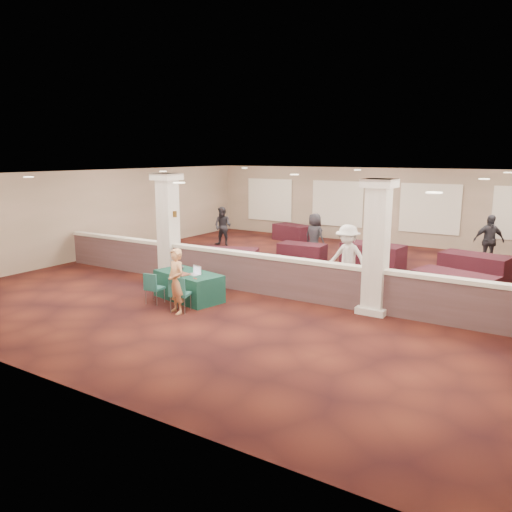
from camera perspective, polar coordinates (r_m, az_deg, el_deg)
The scene contains 32 objects.
ground at distance 14.93m, azimuth 4.22°, elevation -3.04°, with size 16.00×16.00×0.00m, color #4C1C13.
wall_back at distance 21.96m, azimuth 14.16°, elevation 5.57°, with size 16.00×0.04×3.20m, color #86755D.
wall_front at distance 8.53m, azimuth -21.74°, elevation -3.89°, with size 16.00×0.04×3.20m, color #86755D.
wall_left at distance 19.62m, azimuth -16.89°, elevation 4.75°, with size 0.04×16.00×3.20m, color #86755D.
ceiling at distance 14.46m, azimuth 4.41°, elevation 9.33°, with size 16.00×16.00×0.02m, color silver.
partition_wall at distance 13.52m, azimuth 1.27°, elevation -2.07°, with size 15.60×0.28×1.10m.
column_left at distance 15.38m, azimuth -10.00°, elevation 3.47°, with size 0.72×0.72×3.20m.
column_right at distance 12.08m, azimuth 13.61°, elevation 1.14°, with size 0.72×0.72×3.20m.
sconce_left at distance 15.52m, azimuth -10.82°, elevation 4.86°, with size 0.12×0.12×0.18m.
sconce_right at distance 15.15m, azimuth -9.26°, elevation 4.76°, with size 0.12×0.12×0.18m.
near_table at distance 13.23m, azimuth -7.70°, elevation -3.41°, with size 1.87×0.93×0.72m, color #103B2B.
conf_chair_main at distance 12.13m, azimuth -8.81°, elevation -4.03°, with size 0.55×0.55×0.88m.
conf_chair_side at distance 12.93m, azimuth -11.71°, elevation -3.35°, with size 0.45×0.46×0.81m.
woman at distance 12.03m, azimuth -9.13°, elevation -2.86°, with size 0.57×0.38×1.58m, color tan.
far_table_front_left at distance 16.37m, azimuth -3.02°, elevation -0.41°, with size 1.79×0.90×0.73m, color black.
far_table_front_center at distance 17.73m, azimuth 5.28°, elevation 0.37°, with size 1.63×0.81×0.66m, color black.
far_table_front_right at distance 13.70m, azimuth 21.70°, elevation -3.45°, with size 1.97×0.99×0.80m, color black.
far_table_back_left at distance 22.07m, azimuth 4.23°, elevation 2.66°, with size 1.75×0.88×0.71m, color black.
far_table_back_center at distance 17.20m, azimuth 13.20°, elevation 0.02°, with size 2.00×1.00×0.81m, color black.
far_table_back_right at distance 16.50m, azimuth 23.71°, elevation -1.18°, with size 1.95×0.98×0.79m, color black.
attendee_a at distance 20.87m, azimuth -3.81°, elevation 3.41°, with size 0.77×0.43×1.61m, color black.
attendee_b at distance 14.03m, azimuth 10.39°, elevation -0.24°, with size 1.19×0.55×1.86m, color white.
attendee_c at distance 18.57m, azimuth 25.06°, elevation 1.58°, with size 1.04×0.50×1.78m, color black.
attendee_d at distance 18.26m, azimuth 6.69°, elevation 2.27°, with size 0.82×0.44×1.66m, color black.
laptop_base at distance 12.88m, azimuth -7.12°, elevation -2.12°, with size 0.32×0.23×0.02m, color silver.
laptop_screen at distance 12.92m, azimuth -6.73°, elevation -1.53°, with size 0.32×0.01×0.22m, color silver.
screen_glow at distance 12.92m, azimuth -6.76°, elevation -1.60°, with size 0.30×0.00×0.19m, color silver.
knitting at distance 12.96m, azimuth -8.47°, elevation -2.05°, with size 0.39×0.30×0.03m, color #D54B22.
yarn_cream at distance 13.50m, azimuth -9.47°, elevation -1.36°, with size 0.11×0.11×0.11m, color beige.
yarn_red at distance 13.70m, azimuth -9.33°, elevation -1.19°, with size 0.10×0.10×0.10m, color maroon.
yarn_grey at distance 13.55m, azimuth -8.48°, elevation -1.30°, with size 0.10×0.10×0.10m, color #45464A.
scissors at distance 12.49m, azimuth -6.96°, elevation -2.57°, with size 0.12×0.03×0.01m, color red.
Camera 1 is at (6.73, -12.79, 3.75)m, focal length 35.00 mm.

